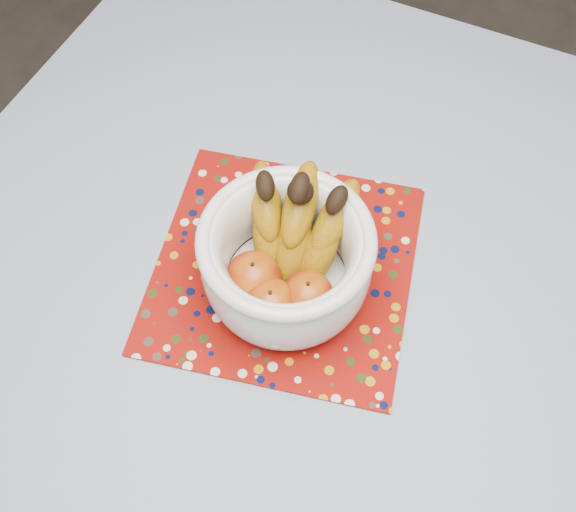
% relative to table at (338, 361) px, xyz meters
% --- Properties ---
extents(table, '(1.20, 1.20, 0.75)m').
position_rel_table_xyz_m(table, '(0.00, 0.00, 0.00)').
color(table, brown).
rests_on(table, ground).
extents(tablecloth, '(1.32, 1.32, 0.01)m').
position_rel_table_xyz_m(tablecloth, '(0.00, 0.00, 0.08)').
color(tablecloth, slate).
rests_on(tablecloth, table).
extents(placemat, '(0.42, 0.42, 0.00)m').
position_rel_table_xyz_m(placemat, '(-0.12, 0.06, 0.09)').
color(placemat, maroon).
rests_on(placemat, tablecloth).
extents(fruit_bowl, '(0.24, 0.25, 0.18)m').
position_rel_table_xyz_m(fruit_bowl, '(-0.10, 0.05, 0.17)').
color(fruit_bowl, silver).
rests_on(fruit_bowl, placemat).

